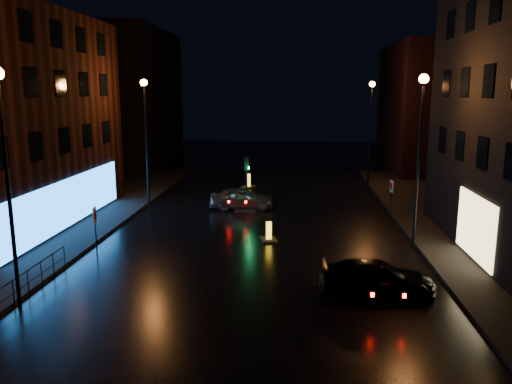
% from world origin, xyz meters
% --- Properties ---
extents(ground, '(120.00, 120.00, 0.00)m').
position_xyz_m(ground, '(0.00, 0.00, 0.00)').
color(ground, black).
rests_on(ground, ground).
extents(pavement_left, '(12.00, 44.00, 0.15)m').
position_xyz_m(pavement_left, '(-14.00, 8.00, 0.07)').
color(pavement_left, black).
rests_on(pavement_left, ground).
extents(building_far_left, '(8.00, 16.00, 14.00)m').
position_xyz_m(building_far_left, '(-16.00, 35.00, 7.00)').
color(building_far_left, black).
rests_on(building_far_left, ground).
extents(building_far_right, '(8.00, 14.00, 12.00)m').
position_xyz_m(building_far_right, '(15.00, 32.00, 6.00)').
color(building_far_right, black).
rests_on(building_far_right, ground).
extents(street_lamp_lnear, '(0.44, 0.44, 8.37)m').
position_xyz_m(street_lamp_lnear, '(-7.80, -2.00, 5.56)').
color(street_lamp_lnear, black).
rests_on(street_lamp_lnear, ground).
extents(street_lamp_lfar, '(0.44, 0.44, 8.37)m').
position_xyz_m(street_lamp_lfar, '(-7.80, 14.00, 5.56)').
color(street_lamp_lfar, black).
rests_on(street_lamp_lfar, ground).
extents(street_lamp_rnear, '(0.44, 0.44, 8.37)m').
position_xyz_m(street_lamp_rnear, '(7.80, 6.00, 5.56)').
color(street_lamp_rnear, black).
rests_on(street_lamp_rnear, ground).
extents(street_lamp_rfar, '(0.44, 0.44, 8.37)m').
position_xyz_m(street_lamp_rfar, '(7.80, 22.00, 5.56)').
color(street_lamp_rfar, black).
rests_on(street_lamp_rfar, ground).
extents(traffic_signal, '(1.40, 2.40, 3.45)m').
position_xyz_m(traffic_signal, '(-1.20, 14.00, 0.50)').
color(traffic_signal, black).
rests_on(traffic_signal, ground).
extents(guard_railing, '(0.05, 6.04, 1.00)m').
position_xyz_m(guard_railing, '(-8.00, -1.00, 0.74)').
color(guard_railing, black).
rests_on(guard_railing, ground).
extents(silver_hatchback, '(4.32, 2.08, 1.42)m').
position_xyz_m(silver_hatchback, '(-1.52, 13.87, 0.71)').
color(silver_hatchback, '#999DA0').
rests_on(silver_hatchback, ground).
extents(dark_sedan, '(4.39, 1.84, 1.27)m').
position_xyz_m(dark_sedan, '(5.14, 0.25, 0.63)').
color(dark_sedan, black).
rests_on(dark_sedan, ground).
extents(bollard_near, '(1.00, 1.28, 1.00)m').
position_xyz_m(bollard_near, '(0.66, 6.80, 0.22)').
color(bollard_near, black).
rests_on(bollard_near, ground).
extents(bollard_far, '(1.30, 1.51, 1.12)m').
position_xyz_m(bollard_far, '(-1.79, 21.30, 0.24)').
color(bollard_far, black).
rests_on(bollard_far, ground).
extents(road_sign_left, '(0.15, 0.56, 2.30)m').
position_xyz_m(road_sign_left, '(-7.30, 3.85, 1.72)').
color(road_sign_left, black).
rests_on(road_sign_left, ground).
extents(road_sign_right, '(0.12, 0.54, 2.24)m').
position_xyz_m(road_sign_right, '(7.90, 12.69, 1.68)').
color(road_sign_right, black).
rests_on(road_sign_right, ground).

